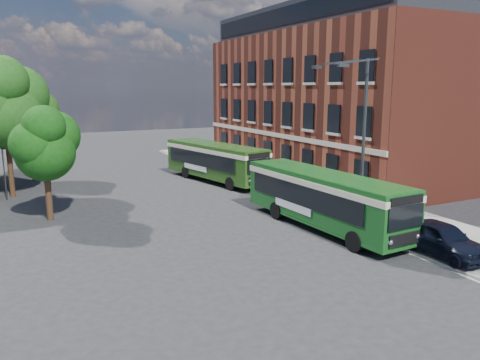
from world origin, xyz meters
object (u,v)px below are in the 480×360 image
street_lamp (359,139)px  bus_front (323,195)px  bus_rear (215,159)px  parked_car (441,238)px

street_lamp → bus_front: bearing=174.5°
bus_rear → parked_car: bearing=-84.3°
street_lamp → parked_car: (-0.04, -5.85, -3.88)m
street_lamp → bus_rear: 15.05m
parked_car → bus_rear: bearing=96.5°
street_lamp → bus_rear: bearing=98.1°
bus_front → parked_car: (2.01, -6.05, -0.93)m
bus_front → parked_car: 6.44m
bus_rear → parked_car: bus_rear is taller
bus_rear → parked_car: size_ratio=2.51×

